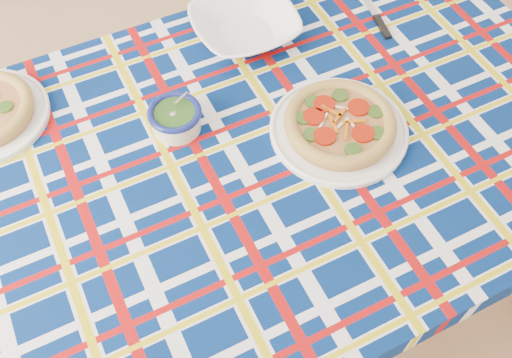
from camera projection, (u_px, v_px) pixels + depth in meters
floor at (198, 182)px, 2.10m from camera, size 4.00×4.00×0.00m
dining_table at (263, 167)px, 1.32m from camera, size 1.70×1.20×0.74m
tablecloth at (263, 161)px, 1.30m from camera, size 1.73×1.24×0.10m
main_focaccia_plate at (340, 123)px, 1.25m from camera, size 0.32×0.32×0.06m
pesto_bowl at (175, 117)px, 1.26m from camera, size 0.13×0.13×0.07m
serving_bowl at (245, 26)px, 1.43m from camera, size 0.30×0.30×0.06m
table_knife at (368, 3)px, 1.52m from camera, size 0.09×0.22×0.01m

